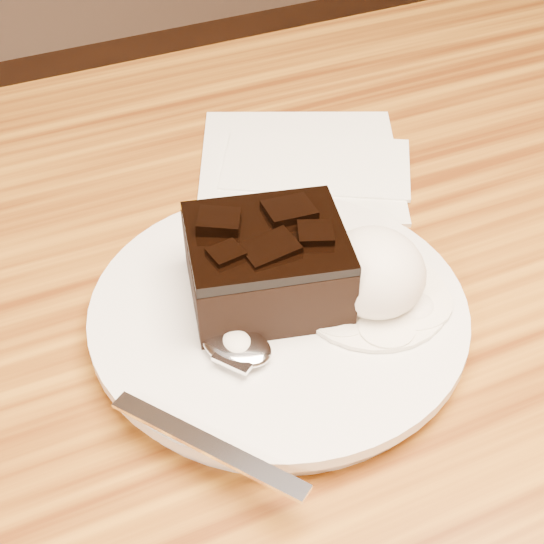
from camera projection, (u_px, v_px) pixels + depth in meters
name	position (u px, v px, depth m)	size (l,w,h in m)	color
plate	(278.00, 316.00, 0.52)	(0.24, 0.24, 0.02)	white
brownie	(267.00, 268.00, 0.51)	(0.10, 0.08, 0.04)	black
ice_cream_scoop	(375.00, 272.00, 0.51)	(0.06, 0.07, 0.05)	white
melt_puddle	(372.00, 297.00, 0.52)	(0.10, 0.10, 0.00)	white
spoon	(237.00, 348.00, 0.48)	(0.03, 0.18, 0.01)	silver
napkin	(300.00, 163.00, 0.67)	(0.16, 0.16, 0.01)	white
crumb_a	(344.00, 318.00, 0.51)	(0.01, 0.01, 0.00)	black
crumb_b	(234.00, 323.00, 0.50)	(0.01, 0.01, 0.00)	black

